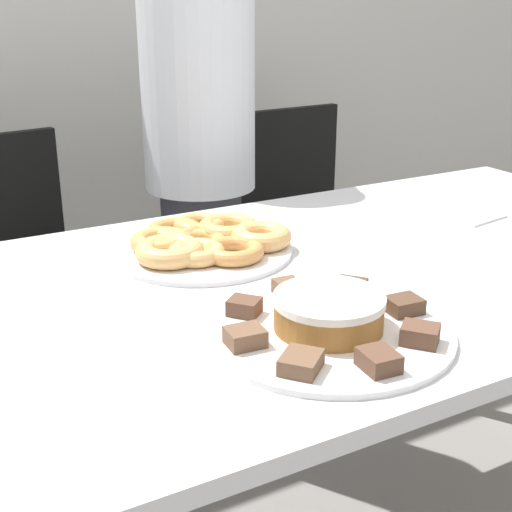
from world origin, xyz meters
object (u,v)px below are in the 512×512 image
(plate_donuts, at_px, (201,250))
(person_standing, at_px, (200,161))
(office_chair_left, at_px, (23,306))
(office_chair_right, at_px, (310,250))
(plate_cake, at_px, (328,331))
(frosted_cake, at_px, (329,312))
(napkin, at_px, (473,216))

(plate_donuts, bearing_deg, person_standing, 65.37)
(office_chair_left, bearing_deg, plate_donuts, -80.06)
(office_chair_right, bearing_deg, plate_cake, -124.69)
(office_chair_left, xyz_separation_m, frosted_cake, (0.26, -1.14, 0.39))
(frosted_cake, bearing_deg, plate_donuts, 92.51)
(person_standing, xyz_separation_m, office_chair_left, (-0.49, 0.16, -0.40))
(office_chair_left, distance_m, frosted_cake, 1.23)
(frosted_cake, bearing_deg, napkin, 27.73)
(frosted_cake, bearing_deg, office_chair_left, 102.69)
(plate_cake, bearing_deg, napkin, 27.73)
(office_chair_left, height_order, plate_donuts, office_chair_left)
(person_standing, distance_m, frosted_cake, 1.01)
(office_chair_left, relative_size, frosted_cake, 5.24)
(office_chair_left, relative_size, plate_cake, 2.32)
(person_standing, height_order, office_chair_right, person_standing)
(person_standing, distance_m, plate_donuts, 0.62)
(office_chair_left, xyz_separation_m, office_chair_right, (0.98, 0.00, 0.00))
(office_chair_right, relative_size, plate_donuts, 2.44)
(office_chair_left, height_order, plate_cake, office_chair_left)
(office_chair_left, height_order, frosted_cake, office_chair_left)
(plate_donuts, bearing_deg, napkin, -7.81)
(office_chair_left, distance_m, plate_donuts, 0.84)
(office_chair_left, xyz_separation_m, plate_donuts, (0.24, -0.72, 0.36))
(plate_donuts, bearing_deg, frosted_cake, -87.49)
(napkin, bearing_deg, frosted_cake, -152.27)
(office_chair_right, xyz_separation_m, napkin, (-0.09, -0.81, 0.36))
(office_chair_left, bearing_deg, napkin, -50.67)
(person_standing, bearing_deg, plate_cake, -103.61)
(plate_cake, bearing_deg, plate_donuts, 92.51)
(office_chair_left, bearing_deg, office_chair_right, -8.37)
(office_chair_left, bearing_deg, person_standing, -26.53)
(person_standing, xyz_separation_m, office_chair_right, (0.48, 0.16, -0.40))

